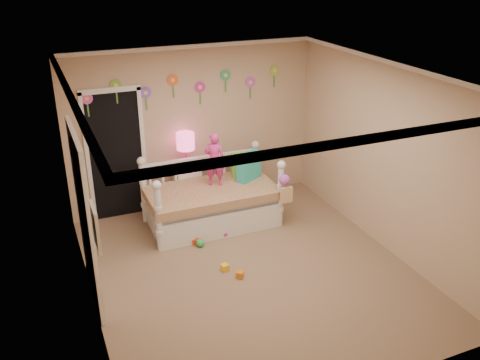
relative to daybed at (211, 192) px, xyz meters
name	(u,v)px	position (x,y,z in m)	size (l,w,h in m)	color
floor	(251,271)	(0.02, -1.43, -0.54)	(4.00, 4.50, 0.01)	#7F684C
ceiling	(253,75)	(0.02, -1.43, 2.06)	(4.00, 4.50, 0.01)	white
back_wall	(194,128)	(0.02, 0.82, 0.76)	(4.00, 0.01, 2.60)	tan
left_wall	(83,211)	(-1.98, -1.43, 0.76)	(0.01, 4.50, 2.60)	tan
right_wall	(386,158)	(2.02, -1.43, 0.76)	(0.01, 4.50, 2.60)	tan
crown_molding	(253,77)	(0.02, -1.43, 2.03)	(4.00, 4.50, 0.06)	white
daybed	(211,192)	(0.00, 0.00, 0.00)	(1.97, 1.06, 1.07)	white
pillow_turquoise	(249,166)	(0.66, 0.08, 0.28)	(0.43, 0.15, 0.43)	#27C39A
pillow_lime	(245,165)	(0.65, 0.23, 0.25)	(0.40, 0.15, 0.38)	#76DC43
child	(214,159)	(0.10, 0.10, 0.48)	(0.30, 0.20, 0.83)	#EA3597
nightstand	(188,189)	(-0.18, 0.64, -0.20)	(0.40, 0.30, 0.67)	white
table_lamp	(186,146)	(-0.18, 0.64, 0.55)	(0.28, 0.28, 0.63)	#D91D8C
closet_doorway	(116,155)	(-1.23, 0.80, 0.50)	(0.90, 0.04, 2.07)	black
flower_decals	(187,88)	(-0.07, 0.81, 1.40)	(3.40, 0.02, 0.50)	#B2668C
mirror_closet	(85,218)	(-1.94, -1.13, 0.51)	(0.07, 1.30, 2.10)	white
wall_picture	(96,227)	(-1.95, -2.33, 1.01)	(0.05, 0.34, 0.42)	white
hanging_bag	(285,190)	(0.94, -0.58, 0.12)	(0.20, 0.16, 0.36)	beige
toy_scatter	(227,253)	(-0.13, -0.98, -0.48)	(0.80, 1.30, 0.11)	#996666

